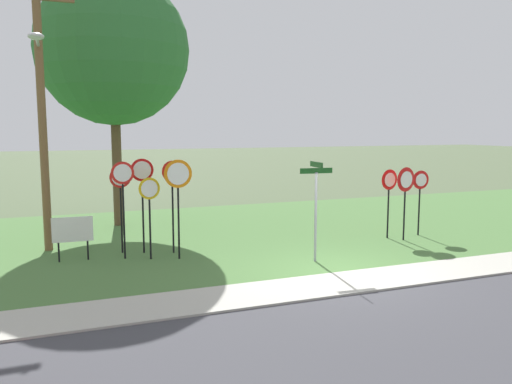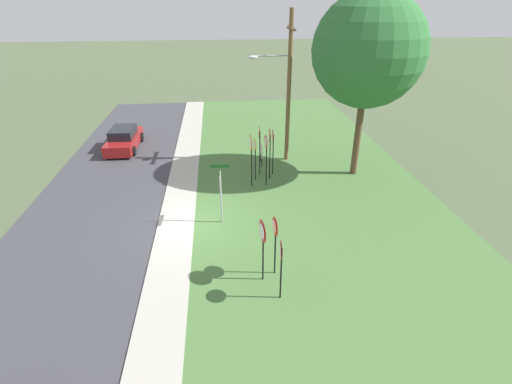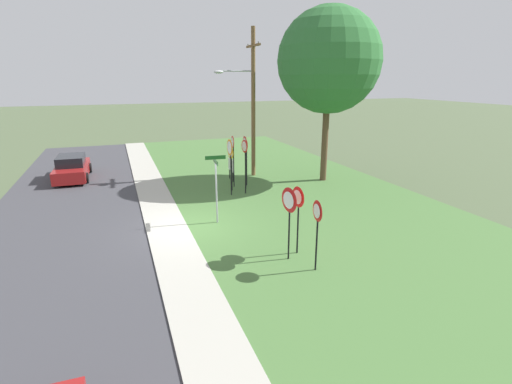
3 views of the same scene
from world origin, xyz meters
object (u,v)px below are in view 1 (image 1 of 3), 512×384
stop_sign_far_right (178,186)px  oak_tree_left (113,50)px  stop_sign_near_left (142,186)px  yield_sign_near_right (406,186)px  stop_sign_near_right (150,201)px  yield_sign_far_left (389,187)px  utility_pole (41,98)px  stop_sign_center_tall (123,190)px  stop_sign_far_center (121,192)px  street_name_post (316,202)px  yield_sign_near_left (420,188)px  stop_sign_far_left (173,187)px  notice_board (73,232)px

stop_sign_far_right → oak_tree_left: 7.51m
stop_sign_near_left → yield_sign_near_right: (8.35, -1.38, -0.21)m
stop_sign_near_right → stop_sign_far_right: (0.76, -0.27, 0.43)m
yield_sign_far_left → utility_pole: bearing=160.7°
stop_sign_near_right → stop_sign_center_tall: 0.82m
stop_sign_near_right → stop_sign_far_center: (-0.67, 1.06, 0.17)m
stop_sign_far_center → utility_pole: utility_pole is taller
utility_pole → street_name_post: bearing=-29.5°
stop_sign_near_left → stop_sign_near_right: 0.88m
stop_sign_near_left → utility_pole: size_ratio=0.33×
yield_sign_near_right → stop_sign_far_right: bearing=167.1°
stop_sign_near_left → stop_sign_far_right: stop_sign_far_right is taller
stop_sign_near_right → stop_sign_far_right: 0.92m
stop_sign_near_right → yield_sign_near_right: yield_sign_near_right is taller
stop_sign_far_right → utility_pole: (-3.49, 2.33, 2.49)m
yield_sign_far_left → stop_sign_center_tall: bearing=169.3°
yield_sign_far_left → yield_sign_near_left: bearing=-7.8°
utility_pole → stop_sign_far_right: bearing=-33.7°
stop_sign_far_center → yield_sign_near_left: 10.00m
stop_sign_center_tall → yield_sign_far_left: 8.67m
stop_sign_far_left → notice_board: (-2.82, 0.10, -1.14)m
stop_sign_far_right → yield_sign_near_right: 7.53m
stop_sign_far_left → stop_sign_far_center: size_ratio=1.07×
stop_sign_far_left → yield_sign_near_left: stop_sign_far_left is taller
yield_sign_far_left → oak_tree_left: size_ratio=0.25×
yield_sign_near_left → yield_sign_far_left: (-1.28, -0.00, 0.07)m
stop_sign_near_right → stop_sign_far_left: (0.76, 0.50, 0.31)m
stop_sign_center_tall → street_name_post: bearing=-19.1°
stop_sign_far_right → yield_sign_near_left: size_ratio=1.26×
stop_sign_near_left → utility_pole: 3.89m
street_name_post → utility_pole: bearing=154.5°
stop_sign_far_center → stop_sign_center_tall: (-0.01, -0.74, 0.15)m
stop_sign_far_right → street_name_post: (3.49, -1.62, -0.42)m
stop_sign_near_left → notice_board: stop_sign_near_left is taller
notice_board → oak_tree_left: 7.86m
stop_sign_center_tall → yield_sign_near_right: stop_sign_center_tall is taller
stop_sign_near_right → street_name_post: bearing=-33.8°
notice_board → oak_tree_left: (1.80, 5.05, 5.75)m
stop_sign_near_left → stop_sign_far_left: size_ratio=1.02×
stop_sign_far_center → yield_sign_near_left: (9.93, -1.16, -0.17)m
notice_board → stop_sign_far_right: bearing=-15.3°
stop_sign_far_right → stop_sign_center_tall: bearing=156.0°
yield_sign_near_right → oak_tree_left: size_ratio=0.26×
stop_sign_near_left → oak_tree_left: 6.66m
stop_sign_near_left → notice_board: (-1.99, -0.20, -1.20)m
stop_sign_near_left → stop_sign_far_center: stop_sign_near_left is taller
stop_sign_far_center → notice_board: bearing=-159.6°
utility_pole → oak_tree_left: 4.80m
yield_sign_near_right → street_name_post: size_ratio=0.87×
yield_sign_near_right → yield_sign_far_left: size_ratio=1.04×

